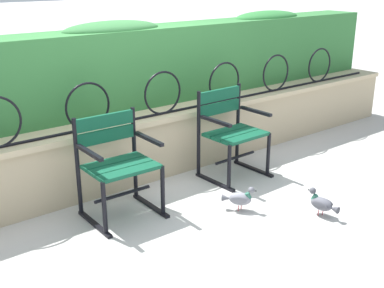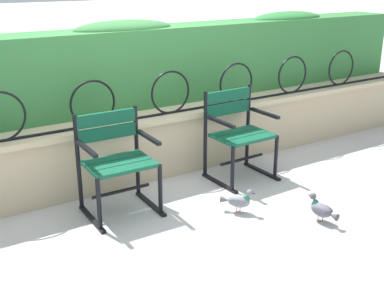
{
  "view_description": "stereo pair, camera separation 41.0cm",
  "coord_description": "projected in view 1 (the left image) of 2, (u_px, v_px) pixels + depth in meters",
  "views": [
    {
      "loc": [
        -2.42,
        -2.93,
        1.92
      ],
      "look_at": [
        0.0,
        0.13,
        0.55
      ],
      "focal_mm": 46.26,
      "sensor_mm": 36.0,
      "label": 1
    },
    {
      "loc": [
        -2.08,
        -3.16,
        1.92
      ],
      "look_at": [
        0.0,
        0.13,
        0.55
      ],
      "focal_mm": 46.26,
      "sensor_mm": 36.0,
      "label": 2
    }
  ],
  "objects": [
    {
      "name": "hedge_row",
      "position": [
        117.0,
        66.0,
        4.85
      ],
      "size": [
        7.2,
        0.48,
        0.9
      ],
      "color": "#387A3D",
      "rests_on": "stone_wall"
    },
    {
      "name": "stone_wall",
      "position": [
        142.0,
        146.0,
        4.78
      ],
      "size": [
        7.35,
        0.41,
        0.62
      ],
      "color": "tan",
      "rests_on": "ground"
    },
    {
      "name": "pigeon_far_side",
      "position": [
        322.0,
        203.0,
        4.06
      ],
      "size": [
        0.12,
        0.29,
        0.22
      ],
      "color": "#5B5B66",
      "rests_on": "ground"
    },
    {
      "name": "park_chair_left",
      "position": [
        117.0,
        162.0,
        4.0
      ],
      "size": [
        0.58,
        0.53,
        0.83
      ],
      "color": "#0F4C33",
      "rests_on": "ground"
    },
    {
      "name": "iron_arch_fence",
      "position": [
        130.0,
        101.0,
        4.47
      ],
      "size": [
        6.81,
        0.02,
        0.42
      ],
      "color": "black",
      "rests_on": "stone_wall"
    },
    {
      "name": "pigeon_near_chairs",
      "position": [
        240.0,
        198.0,
        4.16
      ],
      "size": [
        0.22,
        0.24,
        0.22
      ],
      "color": "gray",
      "rests_on": "ground"
    },
    {
      "name": "ground_plane",
      "position": [
        201.0,
        209.0,
        4.22
      ],
      "size": [
        60.0,
        60.0,
        0.0
      ],
      "primitive_type": "plane",
      "color": "#B7B5AF"
    },
    {
      "name": "park_chair_right",
      "position": [
        230.0,
        130.0,
        4.78
      ],
      "size": [
        0.58,
        0.53,
        0.86
      ],
      "color": "#0F4C33",
      "rests_on": "ground"
    }
  ]
}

